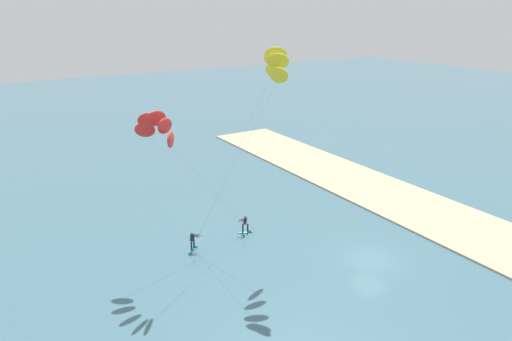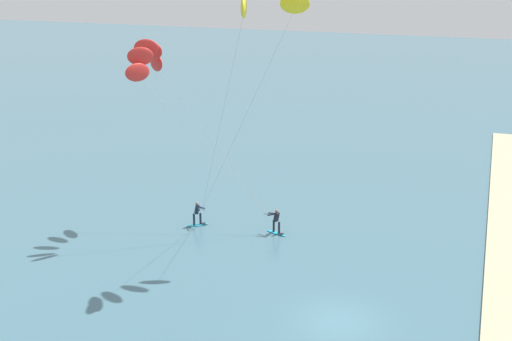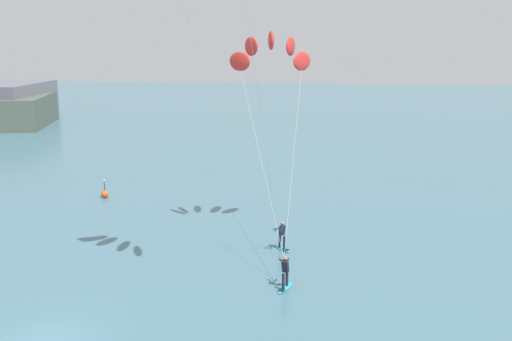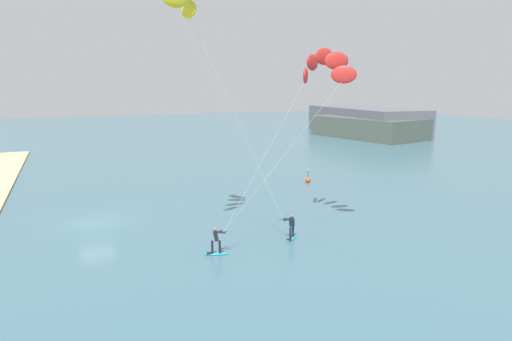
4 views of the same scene
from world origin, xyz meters
The scene contains 4 objects.
ground_plane centered at (0.00, 0.00, 0.00)m, with size 240.00×240.00×0.00m, color #426B7A.
sand_strip centered at (0.00, -11.27, 0.08)m, with size 80.00×9.17×0.16m, color #C6B289.
kitesurfer_nearshore centered at (8.08, 13.85, 10.65)m, with size 4.91×9.85×12.28m.
kitesurfer_mid_water centered at (5.96, 5.79, 14.63)m, with size 6.23×8.42×16.45m.
Camera 1 is at (-23.16, 25.27, 19.12)m, focal length 32.64 mm.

